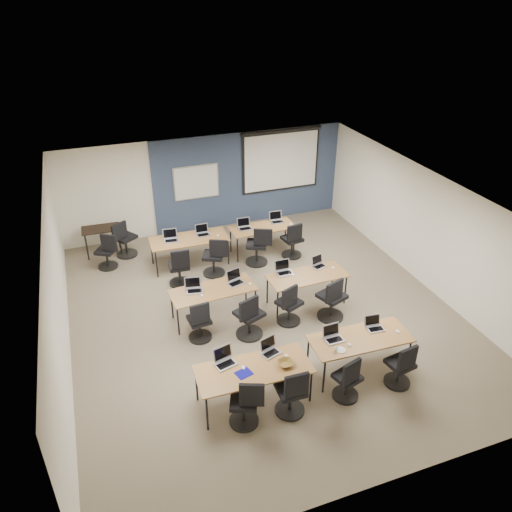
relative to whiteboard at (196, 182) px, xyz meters
name	(u,v)px	position (x,y,z in m)	size (l,w,h in m)	color
floor	(263,313)	(0.30, -4.43, -1.45)	(8.00, 9.00, 0.02)	#6B6354
ceiling	(264,199)	(0.30, -4.43, 1.25)	(8.00, 9.00, 0.02)	white
wall_back	(206,183)	(0.30, 0.07, -0.10)	(8.00, 0.04, 2.70)	beige
wall_front	(385,421)	(0.30, -8.93, -0.10)	(8.00, 0.04, 2.70)	beige
wall_left	(57,297)	(-3.70, -4.43, -0.10)	(0.04, 9.00, 2.70)	beige
wall_right	(427,230)	(4.30, -4.43, -0.10)	(0.04, 9.00, 2.70)	beige
blue_accent_panel	(249,178)	(1.55, 0.04, -0.10)	(5.50, 0.04, 2.70)	#3D5977
whiteboard	(196,182)	(0.00, 0.00, 0.00)	(1.28, 0.03, 0.98)	silver
projector_screen	(281,157)	(2.50, -0.02, 0.44)	(2.40, 0.10, 1.82)	black
training_table_front_left	(254,370)	(-0.75, -6.76, -0.76)	(1.94, 0.81, 0.73)	olive
training_table_front_right	(360,340)	(1.33, -6.66, -0.76)	(1.86, 0.77, 0.73)	olive
training_table_mid_left	(213,291)	(-0.75, -4.23, -0.77)	(1.78, 0.74, 0.73)	#A77A3F
training_table_mid_right	(307,277)	(1.34, -4.39, -0.77)	(1.74, 0.73, 0.73)	brown
training_table_back_left	(189,240)	(-0.68, -1.83, -0.76)	(1.93, 0.80, 0.73)	#A06940
training_table_back_right	(262,229)	(1.25, -1.85, -0.77)	(1.68, 0.70, 0.73)	brown
laptop_0	(224,360)	(-1.17, -6.45, -0.65)	(0.35, 0.30, 0.27)	#B4B4BF
mouse_0	(243,367)	(-0.91, -6.69, -0.71)	(0.06, 0.10, 0.03)	white
task_chair_0	(246,406)	(-1.04, -7.20, -1.05)	(0.52, 0.49, 0.97)	black
laptop_1	(270,349)	(-0.35, -6.46, -0.66)	(0.32, 0.27, 0.25)	#AFAFB4
mouse_1	(286,356)	(-0.12, -6.67, -0.71)	(0.06, 0.10, 0.03)	white
task_chair_1	(292,395)	(-0.26, -7.24, -1.04)	(0.51, 0.51, 0.99)	black
laptop_2	(333,336)	(0.85, -6.51, -0.66)	(0.33, 0.28, 0.25)	silver
mouse_2	(349,345)	(1.04, -6.78, -0.71)	(0.06, 0.10, 0.04)	white
task_chair_2	(348,382)	(0.77, -7.26, -1.06)	(0.47, 0.46, 0.95)	black
laptop_3	(374,325)	(1.72, -6.49, -0.66)	(0.31, 0.26, 0.23)	#AEAEB0
mouse_3	(398,331)	(2.06, -6.75, -0.71)	(0.06, 0.10, 0.04)	white
task_chair_3	(401,368)	(1.82, -7.30, -1.06)	(0.48, 0.48, 0.96)	black
laptop_4	(194,288)	(-1.12, -4.12, -0.66)	(0.34, 0.29, 0.26)	#B9B9C4
mouse_4	(202,295)	(-1.02, -4.38, -0.71)	(0.06, 0.09, 0.03)	white
task_chair_4	(200,324)	(-1.20, -4.84, -1.06)	(0.47, 0.47, 0.96)	black
laptop_5	(235,280)	(-0.22, -4.12, -0.66)	(0.35, 0.30, 0.26)	#B0B0B2
mouse_5	(250,284)	(0.05, -4.30, -0.71)	(0.06, 0.10, 0.03)	white
task_chair_5	(249,319)	(-0.24, -5.08, -1.02)	(0.58, 0.56, 1.03)	black
laptop_6	(284,270)	(0.90, -4.10, -0.65)	(0.35, 0.30, 0.27)	#AFAFAF
mouse_6	(293,275)	(1.04, -4.30, -0.71)	(0.06, 0.09, 0.03)	white
task_chair_6	(289,307)	(0.68, -4.94, -1.04)	(0.53, 0.50, 0.99)	black
laptop_7	(318,264)	(1.74, -4.11, -0.66)	(0.30, 0.26, 0.23)	#B1B1B1
mouse_7	(333,267)	(2.01, -4.31, -0.71)	(0.06, 0.10, 0.04)	white
task_chair_7	(332,302)	(1.59, -5.10, -1.02)	(0.59, 0.57, 1.04)	black
laptop_8	(171,238)	(-1.12, -1.75, -0.65)	(0.35, 0.30, 0.27)	#B0B1BF
mouse_8	(177,241)	(-1.00, -1.85, -0.71)	(0.05, 0.09, 0.03)	white
task_chair_8	(180,270)	(-1.13, -2.70, -1.04)	(0.52, 0.52, 1.00)	black
laptop_9	(203,232)	(-0.31, -1.72, -0.66)	(0.33, 0.28, 0.25)	#B6B6B6
mouse_9	(218,235)	(0.03, -1.92, -0.71)	(0.06, 0.09, 0.03)	white
task_chair_9	(215,260)	(-0.24, -2.53, -1.03)	(0.58, 0.54, 1.02)	black
laptop_10	(245,226)	(0.80, -1.75, -0.66)	(0.34, 0.29, 0.26)	#B9B9C3
mouse_10	(260,229)	(1.14, -1.98, -0.71)	(0.06, 0.10, 0.04)	white
task_chair_10	(258,249)	(0.93, -2.39, -1.02)	(0.61, 0.57, 1.04)	black
laptop_11	(277,219)	(1.72, -1.66, -0.66)	(0.34, 0.29, 0.26)	#AFAEBB
mouse_11	(291,224)	(2.00, -1.97, -0.71)	(0.07, 0.10, 0.04)	white
task_chair_11	(293,243)	(1.89, -2.36, -1.04)	(0.52, 0.52, 1.00)	black
blue_mousepad	(244,373)	(-0.94, -6.82, -0.72)	(0.26, 0.22, 0.01)	#0D0C87
snack_bowl	(286,363)	(-0.22, -6.86, -0.68)	(0.32, 0.32, 0.08)	brown
snack_plate	(341,350)	(0.83, -6.84, -0.71)	(0.17, 0.17, 0.01)	white
coffee_cup	(336,349)	(0.75, -6.83, -0.68)	(0.06, 0.06, 0.06)	white
utility_table	(101,231)	(-2.70, -0.52, -0.79)	(0.96, 0.53, 0.75)	black
spare_chair_a	(124,242)	(-2.18, -0.84, -1.03)	(0.62, 0.55, 1.02)	black
spare_chair_b	(107,254)	(-2.65, -1.31, -1.05)	(0.54, 0.49, 0.97)	black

